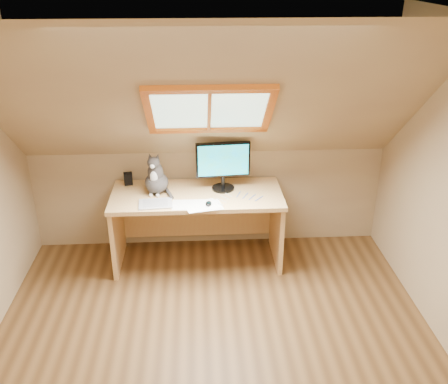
{
  "coord_description": "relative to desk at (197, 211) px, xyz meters",
  "views": [
    {
      "loc": [
        -0.1,
        -2.84,
        2.7
      ],
      "look_at": [
        0.12,
        1.0,
        0.91
      ],
      "focal_mm": 40.0,
      "sensor_mm": 36.0,
      "label": 1
    }
  ],
  "objects": [
    {
      "name": "cat",
      "position": [
        -0.37,
        -0.02,
        0.37
      ],
      "size": [
        0.26,
        0.3,
        0.41
      ],
      "color": "#4B4543",
      "rests_on": "desk"
    },
    {
      "name": "room_shell",
      "position": [
        0.12,
        -1.54,
        0.93
      ],
      "size": [
        3.52,
        3.52,
        2.41
      ],
      "color": "tan",
      "rests_on": "ground"
    },
    {
      "name": "mouse",
      "position": [
        0.1,
        -0.32,
        0.24
      ],
      "size": [
        0.07,
        0.1,
        0.03
      ],
      "primitive_type": "ellipsoid",
      "rotation": [
        0.0,
        0.0,
        -0.18
      ],
      "color": "black",
      "rests_on": "desk"
    },
    {
      "name": "monitor",
      "position": [
        0.25,
        0.01,
        0.49
      ],
      "size": [
        0.51,
        0.21,
        0.47
      ],
      "color": "black",
      "rests_on": "desk"
    },
    {
      "name": "papers",
      "position": [
        -0.02,
        -0.33,
        0.23
      ],
      "size": [
        0.35,
        0.3,
        0.01
      ],
      "color": "white",
      "rests_on": "desk"
    },
    {
      "name": "graphics_tablet",
      "position": [
        -0.37,
        -0.28,
        0.23
      ],
      "size": [
        0.31,
        0.23,
        0.01
      ],
      "primitive_type": "cube",
      "rotation": [
        0.0,
        0.0,
        0.08
      ],
      "color": "#B2B2B7",
      "rests_on": "desk"
    },
    {
      "name": "ground",
      "position": [
        0.12,
        -1.45,
        -0.51
      ],
      "size": [
        3.5,
        3.5,
        0.0
      ],
      "primitive_type": "plane",
      "color": "brown",
      "rests_on": "ground"
    },
    {
      "name": "cables",
      "position": [
        0.38,
        -0.19,
        0.23
      ],
      "size": [
        0.51,
        0.26,
        0.01
      ],
      "color": "silver",
      "rests_on": "desk"
    },
    {
      "name": "desk_speaker",
      "position": [
        -0.66,
        0.18,
        0.28
      ],
      "size": [
        0.09,
        0.09,
        0.11
      ],
      "primitive_type": "cube",
      "rotation": [
        0.0,
        0.0,
        0.18
      ],
      "color": "black",
      "rests_on": "desk"
    },
    {
      "name": "desk",
      "position": [
        0.0,
        0.0,
        0.0
      ],
      "size": [
        1.6,
        0.7,
        0.73
      ],
      "color": "tan",
      "rests_on": "ground"
    }
  ]
}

